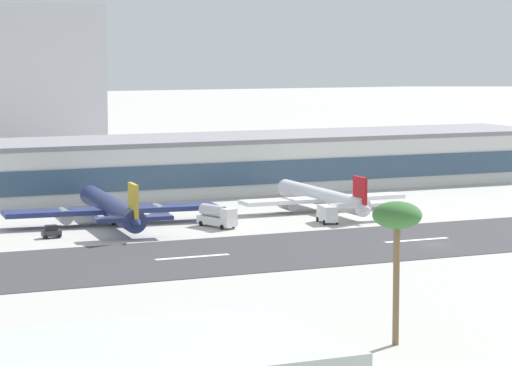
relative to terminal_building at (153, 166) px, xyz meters
name	(u,v)px	position (x,y,z in m)	size (l,w,h in m)	color
ground_plane	(434,245)	(18.39, -85.13, -6.10)	(1400.00, 1400.00, 0.00)	#B2AFA8
runway_strip	(417,240)	(18.39, -79.93, -6.06)	(800.00, 32.26, 0.08)	#38383A
runway_centreline_dash_3	(193,257)	(-21.62, -79.93, -6.01)	(12.00, 1.20, 0.01)	white
runway_centreline_dash_4	(417,240)	(18.30, -79.93, -6.01)	(12.00, 1.20, 0.01)	white
terminal_building	(153,166)	(0.00, 0.00, 0.00)	(192.58, 28.34, 12.19)	silver
airliner_gold_tail_gate_0	(113,209)	(-22.61, -42.66, -3.13)	(39.17, 44.68, 9.33)	navy
airliner_red_tail_gate_1	(325,198)	(20.76, -42.03, -3.45)	(34.07, 39.85, 8.32)	white
service_box_truck_0	(327,213)	(13.98, -55.98, -4.31)	(3.54, 6.33, 3.25)	white
service_baggage_tug_1	(51,232)	(-36.50, -52.51, -5.05)	(3.21, 1.91, 2.20)	#2D3338
service_fuel_truck_2	(217,216)	(-6.34, -52.53, -4.07)	(5.01, 8.89, 3.95)	white
palm_tree_2	(397,220)	(-21.27, -139.73, 7.48)	(5.33, 5.33, 15.59)	brown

